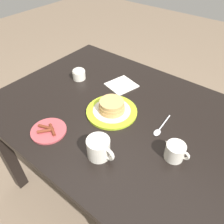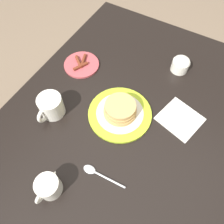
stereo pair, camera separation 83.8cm
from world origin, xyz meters
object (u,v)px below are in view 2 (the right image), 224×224
Objects in this scene: napkin at (180,119)px; creamer_pitcher at (49,186)px; spoon at (96,173)px; sugar_bowl at (181,64)px; pancake_plate at (120,111)px; coffee_mug at (51,106)px; side_plate_bacon at (81,64)px.

creamer_pitcher is at bearing -30.67° from napkin.
sugar_bowl is at bearing 172.78° from spoon.
pancake_plate is at bearing -65.30° from napkin.
pancake_plate is 0.27m from coffee_mug.
side_plate_bacon is 1.28× the size of coffee_mug.
pancake_plate is at bearing 63.11° from side_plate_bacon.
sugar_bowl is at bearing 165.97° from creamer_pitcher.
spoon is (0.12, 0.28, -0.04)m from coffee_mug.
napkin is at bearing 116.31° from coffee_mug.
pancake_plate is 0.37m from creamer_pitcher.
sugar_bowl is 0.42× the size of napkin.
pancake_plate is 1.38× the size of napkin.
sugar_bowl reaches higher than napkin.
coffee_mug reaches higher than napkin.
spoon is (0.39, 0.33, -0.00)m from side_plate_bacon.
napkin is (0.24, 0.10, -0.03)m from sugar_bowl.
side_plate_bacon reaches higher than spoon.
creamer_pitcher reaches higher than side_plate_bacon.
pancake_plate is at bearing 170.81° from creamer_pitcher.
side_plate_bacon is at bearing -140.18° from spoon.
creamer_pitcher is at bearing -14.03° from sugar_bowl.
creamer_pitcher reaches higher than sugar_bowl.
coffee_mug is 0.30m from creamer_pitcher.
pancake_plate is at bearing 117.73° from coffee_mug.
sugar_bowl is at bearing 142.77° from coffee_mug.
sugar_bowl is (-0.20, 0.40, 0.03)m from side_plate_bacon.
napkin is (-0.10, 0.22, -0.02)m from pancake_plate.
spoon is at bearing 39.82° from side_plate_bacon.
napkin is (-0.47, 0.28, -0.04)m from creamer_pitcher.
coffee_mug is at bearing -113.37° from spoon.
side_plate_bacon is 0.45m from sugar_bowl.
pancake_plate is 0.32m from side_plate_bacon.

